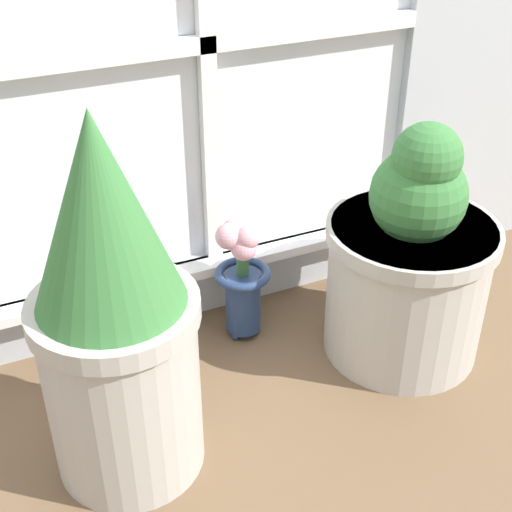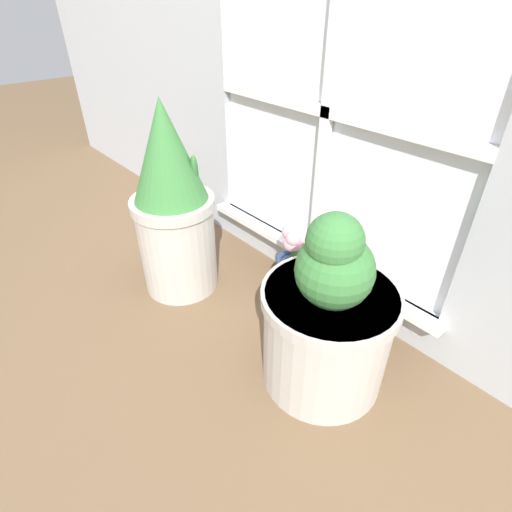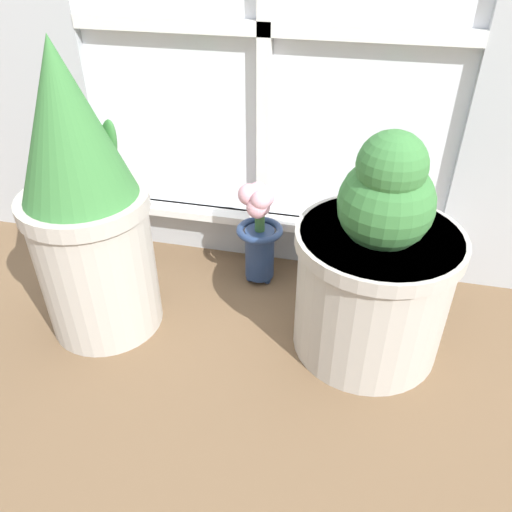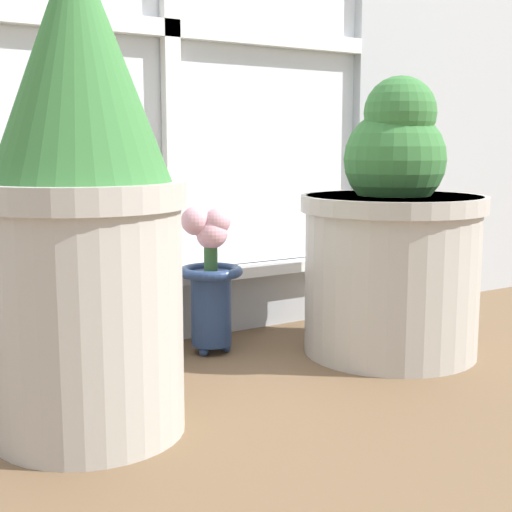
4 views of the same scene
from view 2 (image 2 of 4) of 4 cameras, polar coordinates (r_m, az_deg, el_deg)
The scene contains 4 objects.
ground_plane at distance 1.37m, azimuth -8.08°, elevation -12.93°, with size 10.00×10.00×0.00m, color brown.
potted_plant_left at distance 1.46m, azimuth -11.77°, elevation 6.95°, with size 0.30×0.30×0.72m.
potted_plant_right at distance 1.14m, azimuth 10.20°, elevation -8.92°, with size 0.38×0.38×0.57m.
flower_vase at distance 1.45m, azimuth 5.42°, elevation -0.23°, with size 0.13×0.13×0.31m.
Camera 2 is at (0.81, -0.47, 1.00)m, focal length 28.00 mm.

